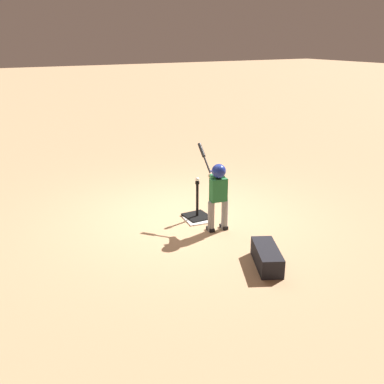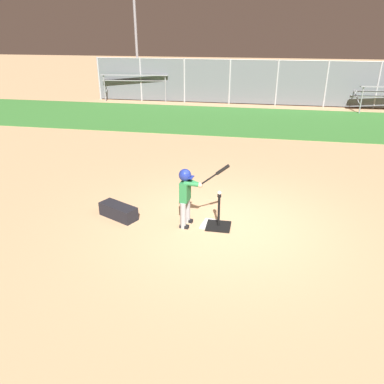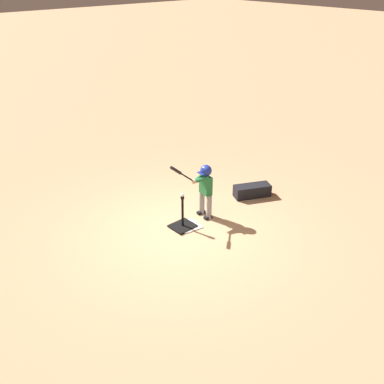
{
  "view_description": "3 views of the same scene",
  "coord_description": "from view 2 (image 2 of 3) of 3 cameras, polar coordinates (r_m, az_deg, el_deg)",
  "views": [
    {
      "loc": [
        -6.81,
        3.75,
        3.19
      ],
      "look_at": [
        -0.32,
        0.09,
        0.59
      ],
      "focal_mm": 42.0,
      "sensor_mm": 36.0,
      "label": 1
    },
    {
      "loc": [
        0.53,
        -6.6,
        3.63
      ],
      "look_at": [
        -0.67,
        -0.18,
        0.74
      ],
      "focal_mm": 35.0,
      "sensor_mm": 36.0,
      "label": 2
    },
    {
      "loc": [
        4.94,
        5.88,
        4.88
      ],
      "look_at": [
        -0.54,
        -0.28,
        0.61
      ],
      "focal_mm": 42.0,
      "sensor_mm": 36.0,
      "label": 3
    }
  ],
  "objects": [
    {
      "name": "grass_outfield_strip",
      "position": [
        16.29,
        8.56,
        10.72
      ],
      "size": [
        56.0,
        5.41,
        0.02
      ],
      "primitive_type": "cube",
      "color": "#33702D",
      "rests_on": "ground_plane"
    },
    {
      "name": "batter_child",
      "position": [
        7.18,
        -0.79,
        0.28
      ],
      "size": [
        0.97,
        0.38,
        1.37
      ],
      "color": "gray",
      "rests_on": "ground_plane"
    },
    {
      "name": "bleachers_far_left",
      "position": [
        21.64,
        -8.05,
        15.78
      ],
      "size": [
        3.75,
        2.73,
        1.39
      ],
      "color": "gray",
      "rests_on": "ground_plane"
    },
    {
      "name": "batting_tee",
      "position": [
        7.42,
        4.05,
        -4.76
      ],
      "size": [
        0.48,
        0.43,
        0.71
      ],
      "color": "black",
      "rests_on": "ground_plane"
    },
    {
      "name": "bleachers_center",
      "position": [
        20.92,
        10.14,
        14.75
      ],
      "size": [
        3.07,
        1.7,
        0.93
      ],
      "color": "gray",
      "rests_on": "ground_plane"
    },
    {
      "name": "baseball",
      "position": [
        7.13,
        4.2,
        -0.11
      ],
      "size": [
        0.07,
        0.07,
        0.07
      ],
      "primitive_type": "sphere",
      "color": "white",
      "rests_on": "batting_tee"
    },
    {
      "name": "ground_plane",
      "position": [
        7.55,
        5.25,
        -5.0
      ],
      "size": [
        90.0,
        90.0,
        0.0
      ],
      "primitive_type": "plane",
      "color": "tan"
    },
    {
      "name": "backstop_fence",
      "position": [
        19.73,
        9.3,
        16.32
      ],
      "size": [
        16.48,
        0.08,
        2.2
      ],
      "color": "#9E9EA3",
      "rests_on": "ground_plane"
    },
    {
      "name": "equipment_bag",
      "position": [
        7.9,
        -11.16,
        -2.89
      ],
      "size": [
        0.9,
        0.66,
        0.28
      ],
      "primitive_type": "cube",
      "rotation": [
        0.0,
        0.0,
        -0.45
      ],
      "color": "black",
      "rests_on": "ground_plane"
    },
    {
      "name": "home_plate",
      "position": [
        7.52,
        3.22,
        -5.0
      ],
      "size": [
        0.5,
        0.5,
        0.02
      ],
      "primitive_type": "cube",
      "rotation": [
        0.0,
        0.0,
        -0.15
      ],
      "color": "white",
      "rests_on": "ground_plane"
    }
  ]
}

